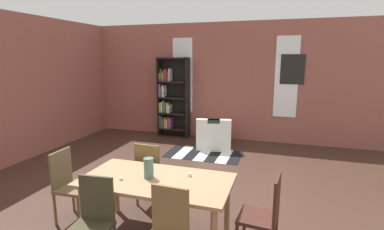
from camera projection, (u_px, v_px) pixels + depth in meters
The scene contains 16 objects.
ground_plane at pixel (183, 206), 4.26m from camera, with size 10.01×10.01×0.00m, color #3F2920.
back_wall_brick at pixel (232, 82), 7.60m from camera, with size 8.70×0.12×3.04m, color #995347.
window_pane_0 at pixel (183, 75), 7.91m from camera, with size 0.55×0.02×1.97m, color white.
window_pane_1 at pixel (286, 77), 7.11m from camera, with size 0.55×0.02×1.97m, color white.
dining_table at pixel (156, 185), 3.44m from camera, with size 1.77×0.91×0.74m.
vase_on_table at pixel (149, 168), 3.43m from camera, with size 0.12×0.12×0.24m, color #4C7266.
tealight_candle_0 at pixel (190, 175), 3.49m from camera, with size 0.04×0.04×0.04m, color silver.
tealight_candle_1 at pixel (121, 179), 3.39m from camera, with size 0.04×0.04×0.03m, color silver.
dining_chair_head_left at pixel (69, 183), 3.84m from camera, with size 0.41×0.41×0.95m.
dining_chair_far_left at pixel (151, 172), 4.22m from camera, with size 0.41×0.41×0.95m.
dining_chair_near_left at pixel (92, 221), 2.95m from camera, with size 0.43×0.43×0.95m.
dining_chair_head_right at pixel (265, 214), 3.09m from camera, with size 0.44×0.44×0.95m.
bookshelf_tall at pixel (171, 98), 7.93m from camera, with size 0.86×0.33×2.15m.
armchair_white at pixel (214, 136), 7.02m from camera, with size 0.94×0.94×0.75m.
striped_rug at pixel (204, 154), 6.56m from camera, with size 1.68×0.96×0.01m.
framed_picture at pixel (293, 69), 7.03m from camera, with size 0.56×0.03×0.72m, color black.
Camera 1 is at (1.31, -3.70, 2.14)m, focal length 27.22 mm.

